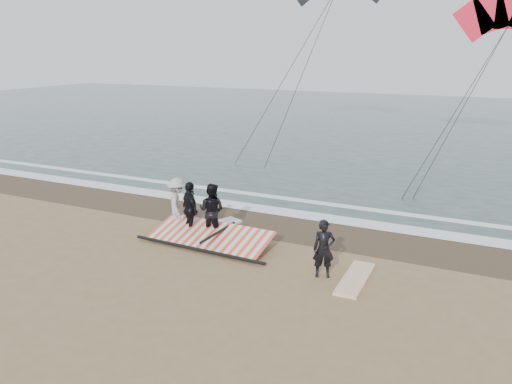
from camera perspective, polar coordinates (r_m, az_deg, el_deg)
ground at (r=14.30m, az=-6.35°, el=-9.06°), size 120.00×120.00×0.00m
sea at (r=44.92m, az=16.26°, el=7.72°), size 120.00×54.00×0.02m
wet_sand at (r=17.98m, az=1.12°, el=-3.57°), size 120.00×2.80×0.01m
foam_near at (r=19.19m, az=2.83°, el=-2.23°), size 120.00×0.90×0.01m
foam_far at (r=20.70m, az=4.62°, el=-0.89°), size 120.00×0.45×0.01m
man_main at (r=13.75m, az=7.76°, el=-6.46°), size 0.70×0.59×1.63m
board_white at (r=13.99m, az=11.28°, el=-9.68°), size 0.62×2.21×0.09m
board_cream at (r=17.54m, az=-5.22°, el=-4.00°), size 1.50×2.42×0.10m
trio_cluster at (r=16.84m, az=-7.36°, el=-1.77°), size 2.49×1.49×1.87m
sail_rig at (r=16.26m, az=-5.22°, el=-5.10°), size 4.67×2.02×0.51m
kite_red at (r=32.35m, az=26.93°, el=17.15°), size 6.49×6.02×14.22m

